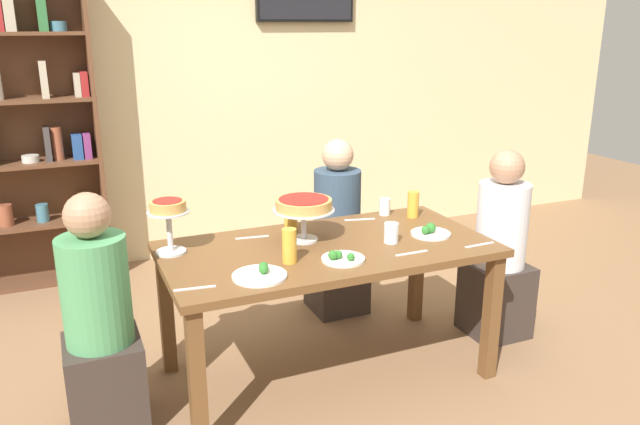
# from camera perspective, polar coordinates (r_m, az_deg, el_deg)

# --- Properties ---
(ground_plane) EXTENTS (12.00, 12.00, 0.00)m
(ground_plane) POSITION_cam_1_polar(r_m,az_deg,el_deg) (3.54, 0.66, -14.38)
(ground_plane) COLOR #846042
(rear_partition) EXTENTS (8.00, 0.12, 2.80)m
(rear_partition) POSITION_cam_1_polar(r_m,az_deg,el_deg) (5.13, -9.54, 11.80)
(rear_partition) COLOR beige
(rear_partition) RESTS_ON ground_plane
(dining_table) EXTENTS (1.69, 0.86, 0.74)m
(dining_table) POSITION_cam_1_polar(r_m,az_deg,el_deg) (3.25, 0.70, -4.54)
(dining_table) COLOR brown
(dining_table) RESTS_ON ground_plane
(bookshelf) EXTENTS (1.10, 0.30, 2.21)m
(bookshelf) POSITION_cam_1_polar(r_m,az_deg,el_deg) (4.83, -26.31, 7.01)
(bookshelf) COLOR brown
(bookshelf) RESTS_ON ground_plane
(diner_head_west) EXTENTS (0.34, 0.34, 1.15)m
(diner_head_west) POSITION_cam_1_polar(r_m,az_deg,el_deg) (3.05, -19.43, -10.34)
(diner_head_west) COLOR #382D28
(diner_head_west) RESTS_ON ground_plane
(diner_far_right) EXTENTS (0.34, 0.34, 1.15)m
(diner_far_right) POSITION_cam_1_polar(r_m,az_deg,el_deg) (4.06, 1.56, -2.46)
(diner_far_right) COLOR #382D28
(diner_far_right) RESTS_ON ground_plane
(diner_head_east) EXTENTS (0.34, 0.34, 1.15)m
(diner_head_east) POSITION_cam_1_polar(r_m,az_deg,el_deg) (3.89, 16.04, -4.02)
(diner_head_east) COLOR #382D28
(diner_head_east) RESTS_ON ground_plane
(deep_dish_pizza_stand) EXTENTS (0.32, 0.32, 0.23)m
(deep_dish_pizza_stand) POSITION_cam_1_polar(r_m,az_deg,el_deg) (3.23, -1.50, 0.53)
(deep_dish_pizza_stand) COLOR silver
(deep_dish_pizza_stand) RESTS_ON dining_table
(personal_pizza_stand) EXTENTS (0.21, 0.21, 0.27)m
(personal_pizza_stand) POSITION_cam_1_polar(r_m,az_deg,el_deg) (3.14, -13.70, -0.09)
(personal_pizza_stand) COLOR silver
(personal_pizza_stand) RESTS_ON dining_table
(salad_plate_near_diner) EXTENTS (0.21, 0.21, 0.07)m
(salad_plate_near_diner) POSITION_cam_1_polar(r_m,az_deg,el_deg) (3.42, 10.03, -1.78)
(salad_plate_near_diner) COLOR white
(salad_plate_near_diner) RESTS_ON dining_table
(salad_plate_far_diner) EXTENTS (0.21, 0.21, 0.06)m
(salad_plate_far_diner) POSITION_cam_1_polar(r_m,az_deg,el_deg) (3.01, 2.02, -4.18)
(salad_plate_far_diner) COLOR white
(salad_plate_far_diner) RESTS_ON dining_table
(salad_plate_spare) EXTENTS (0.25, 0.25, 0.06)m
(salad_plate_spare) POSITION_cam_1_polar(r_m,az_deg,el_deg) (2.84, -5.48, -5.66)
(salad_plate_spare) COLOR white
(salad_plate_spare) RESTS_ON dining_table
(beer_glass_amber_tall) EXTENTS (0.07, 0.07, 0.17)m
(beer_glass_amber_tall) POSITION_cam_1_polar(r_m,az_deg,el_deg) (2.97, -2.82, -3.06)
(beer_glass_amber_tall) COLOR gold
(beer_glass_amber_tall) RESTS_ON dining_table
(beer_glass_amber_short) EXTENTS (0.07, 0.07, 0.15)m
(beer_glass_amber_short) POSITION_cam_1_polar(r_m,az_deg,el_deg) (3.49, -2.70, -0.17)
(beer_glass_amber_short) COLOR gold
(beer_glass_amber_short) RESTS_ON dining_table
(beer_glass_amber_spare) EXTENTS (0.07, 0.07, 0.16)m
(beer_glass_amber_spare) POSITION_cam_1_polar(r_m,az_deg,el_deg) (3.70, 8.50, 0.76)
(beer_glass_amber_spare) COLOR gold
(beer_glass_amber_spare) RESTS_ON dining_table
(water_glass_clear_near) EXTENTS (0.07, 0.07, 0.10)m
(water_glass_clear_near) POSITION_cam_1_polar(r_m,az_deg,el_deg) (3.73, 5.94, 0.55)
(water_glass_clear_near) COLOR white
(water_glass_clear_near) RESTS_ON dining_table
(water_glass_clear_far) EXTENTS (0.08, 0.08, 0.10)m
(water_glass_clear_far) POSITION_cam_1_polar(r_m,az_deg,el_deg) (3.26, 6.52, -1.87)
(water_glass_clear_far) COLOR white
(water_glass_clear_far) RESTS_ON dining_table
(cutlery_fork_near) EXTENTS (0.18, 0.06, 0.00)m
(cutlery_fork_near) POSITION_cam_1_polar(r_m,az_deg,el_deg) (3.64, 3.65, -0.64)
(cutlery_fork_near) COLOR silver
(cutlery_fork_near) RESTS_ON dining_table
(cutlery_knife_near) EXTENTS (0.18, 0.02, 0.00)m
(cutlery_knife_near) POSITION_cam_1_polar(r_m,az_deg,el_deg) (3.14, 8.37, -3.69)
(cutlery_knife_near) COLOR silver
(cutlery_knife_near) RESTS_ON dining_table
(cutlery_fork_far) EXTENTS (0.18, 0.02, 0.00)m
(cutlery_fork_far) POSITION_cam_1_polar(r_m,az_deg,el_deg) (3.32, 14.38, -2.88)
(cutlery_fork_far) COLOR silver
(cutlery_fork_far) RESTS_ON dining_table
(cutlery_knife_far) EXTENTS (0.18, 0.04, 0.00)m
(cutlery_knife_far) POSITION_cam_1_polar(r_m,az_deg,el_deg) (2.76, -11.38, -6.81)
(cutlery_knife_far) COLOR silver
(cutlery_knife_far) RESTS_ON dining_table
(cutlery_spare_fork) EXTENTS (0.18, 0.04, 0.00)m
(cutlery_spare_fork) POSITION_cam_1_polar(r_m,az_deg,el_deg) (3.35, -6.22, -2.27)
(cutlery_spare_fork) COLOR silver
(cutlery_spare_fork) RESTS_ON dining_table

